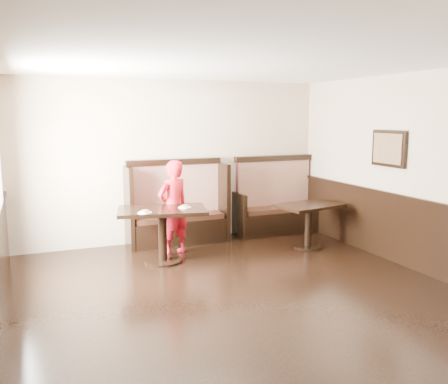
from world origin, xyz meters
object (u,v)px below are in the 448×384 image
table_main (162,221)px  child (173,208)px  booth_neighbor (276,207)px  booth_main (177,213)px  table_neighbor (308,215)px

table_main → child: child is taller
table_main → child: bearing=64.6°
child → booth_neighbor: bearing=175.6°
booth_main → table_main: booth_main is taller
booth_main → table_main: (-0.53, -1.02, 0.10)m
booth_main → table_neighbor: 2.25m
booth_main → table_neighbor: booth_main is taller
child → table_neighbor: bearing=146.9°
booth_main → table_main: size_ratio=1.22×
booth_neighbor → table_neighbor: 1.13m
booth_neighbor → table_main: (-2.48, -1.02, 0.15)m
table_main → booth_main: bearing=74.5°
table_main → table_neighbor: (2.48, -0.11, -0.08)m
table_main → table_neighbor: 2.48m
child → booth_main: bearing=-132.1°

